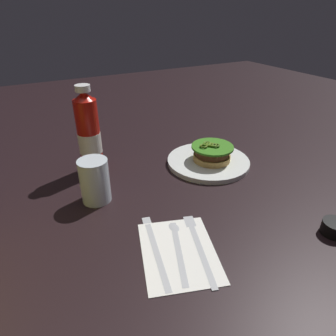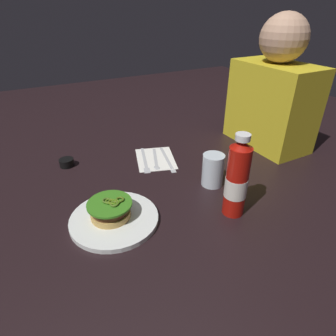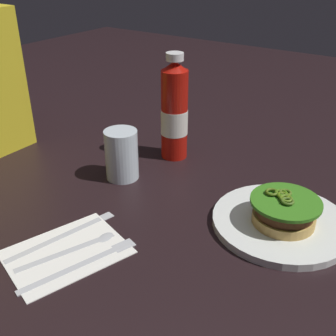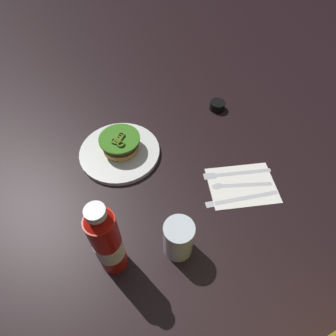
{
  "view_description": "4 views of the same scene",
  "coord_description": "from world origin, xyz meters",
  "px_view_note": "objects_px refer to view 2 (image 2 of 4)",
  "views": [
    {
      "loc": [
        -0.49,
        0.34,
        0.42
      ],
      "look_at": [
        0.08,
        0.03,
        0.06
      ],
      "focal_mm": 31.71,
      "sensor_mm": 36.0,
      "label": 1
    },
    {
      "loc": [
        0.75,
        -0.3,
        0.53
      ],
      "look_at": [
        0.06,
        0.07,
        0.07
      ],
      "focal_mm": 30.5,
      "sensor_mm": 36.0,
      "label": 2
    },
    {
      "loc": [
        -0.47,
        -0.33,
        0.45
      ],
      "look_at": [
        0.09,
        0.07,
        0.08
      ],
      "focal_mm": 44.57,
      "sensor_mm": 36.0,
      "label": 3
    },
    {
      "loc": [
        0.26,
        0.44,
        0.67
      ],
      "look_at": [
        0.06,
        0.03,
        0.09
      ],
      "focal_mm": 30.72,
      "sensor_mm": 36.0,
      "label": 4
    }
  ],
  "objects_px": {
    "burger_sandwich": "(110,209)",
    "diner_person": "(274,93)",
    "ketchup_bottle": "(237,180)",
    "dinner_plate": "(114,219)",
    "butter_knife": "(168,160)",
    "condiment_cup": "(67,163)",
    "water_glass": "(213,170)",
    "spoon_utensil": "(156,161)",
    "napkin": "(155,159)",
    "fork_utensil": "(145,161)"
  },
  "relations": [
    {
      "from": "condiment_cup",
      "to": "butter_knife",
      "type": "relative_size",
      "value": 0.26
    },
    {
      "from": "fork_utensil",
      "to": "ketchup_bottle",
      "type": "bearing_deg",
      "value": 14.31
    },
    {
      "from": "fork_utensil",
      "to": "butter_knife",
      "type": "height_order",
      "value": "same"
    },
    {
      "from": "napkin",
      "to": "spoon_utensil",
      "type": "distance_m",
      "value": 0.03
    },
    {
      "from": "condiment_cup",
      "to": "diner_person",
      "type": "distance_m",
      "value": 0.84
    },
    {
      "from": "napkin",
      "to": "fork_utensil",
      "type": "distance_m",
      "value": 0.05
    },
    {
      "from": "burger_sandwich",
      "to": "napkin",
      "type": "xyz_separation_m",
      "value": [
        -0.26,
        0.27,
        -0.04
      ]
    },
    {
      "from": "burger_sandwich",
      "to": "spoon_utensil",
      "type": "distance_m",
      "value": 0.35
    },
    {
      "from": "butter_knife",
      "to": "ketchup_bottle",
      "type": "bearing_deg",
      "value": 3.09
    },
    {
      "from": "condiment_cup",
      "to": "butter_knife",
      "type": "distance_m",
      "value": 0.38
    },
    {
      "from": "burger_sandwich",
      "to": "ketchup_bottle",
      "type": "height_order",
      "value": "ketchup_bottle"
    },
    {
      "from": "burger_sandwich",
      "to": "ketchup_bottle",
      "type": "relative_size",
      "value": 0.5
    },
    {
      "from": "water_glass",
      "to": "napkin",
      "type": "bearing_deg",
      "value": -160.51
    },
    {
      "from": "condiment_cup",
      "to": "napkin",
      "type": "height_order",
      "value": "condiment_cup"
    },
    {
      "from": "fork_utensil",
      "to": "butter_knife",
      "type": "bearing_deg",
      "value": 67.52
    },
    {
      "from": "burger_sandwich",
      "to": "condiment_cup",
      "type": "height_order",
      "value": "burger_sandwich"
    },
    {
      "from": "napkin",
      "to": "spoon_utensil",
      "type": "relative_size",
      "value": 1.12
    },
    {
      "from": "water_glass",
      "to": "condiment_cup",
      "type": "bearing_deg",
      "value": -131.53
    },
    {
      "from": "condiment_cup",
      "to": "butter_knife",
      "type": "height_order",
      "value": "condiment_cup"
    },
    {
      "from": "dinner_plate",
      "to": "diner_person",
      "type": "relative_size",
      "value": 0.49
    },
    {
      "from": "diner_person",
      "to": "butter_knife",
      "type": "bearing_deg",
      "value": -96.93
    },
    {
      "from": "burger_sandwich",
      "to": "diner_person",
      "type": "height_order",
      "value": "diner_person"
    },
    {
      "from": "condiment_cup",
      "to": "spoon_utensil",
      "type": "height_order",
      "value": "condiment_cup"
    },
    {
      "from": "butter_knife",
      "to": "dinner_plate",
      "type": "bearing_deg",
      "value": -51.61
    },
    {
      "from": "condiment_cup",
      "to": "diner_person",
      "type": "height_order",
      "value": "diner_person"
    },
    {
      "from": "ketchup_bottle",
      "to": "spoon_utensil",
      "type": "height_order",
      "value": "ketchup_bottle"
    },
    {
      "from": "napkin",
      "to": "butter_knife",
      "type": "xyz_separation_m",
      "value": [
        0.04,
        0.03,
        0.0
      ]
    },
    {
      "from": "ketchup_bottle",
      "to": "spoon_utensil",
      "type": "relative_size",
      "value": 1.46
    },
    {
      "from": "diner_person",
      "to": "dinner_plate",
      "type": "bearing_deg",
      "value": -76.38
    },
    {
      "from": "dinner_plate",
      "to": "burger_sandwich",
      "type": "xyz_separation_m",
      "value": [
        -0.01,
        -0.01,
        0.03
      ]
    },
    {
      "from": "butter_knife",
      "to": "diner_person",
      "type": "bearing_deg",
      "value": 83.07
    },
    {
      "from": "burger_sandwich",
      "to": "water_glass",
      "type": "xyz_separation_m",
      "value": [
        -0.02,
        0.35,
        0.02
      ]
    },
    {
      "from": "fork_utensil",
      "to": "spoon_utensil",
      "type": "distance_m",
      "value": 0.04
    },
    {
      "from": "fork_utensil",
      "to": "spoon_utensil",
      "type": "bearing_deg",
      "value": 60.04
    },
    {
      "from": "ketchup_bottle",
      "to": "diner_person",
      "type": "relative_size",
      "value": 0.49
    },
    {
      "from": "burger_sandwich",
      "to": "fork_utensil",
      "type": "relative_size",
      "value": 0.63
    },
    {
      "from": "burger_sandwich",
      "to": "water_glass",
      "type": "height_order",
      "value": "water_glass"
    },
    {
      "from": "dinner_plate",
      "to": "burger_sandwich",
      "type": "relative_size",
      "value": 1.99
    },
    {
      "from": "burger_sandwich",
      "to": "diner_person",
      "type": "bearing_deg",
      "value": 102.98
    },
    {
      "from": "water_glass",
      "to": "napkin",
      "type": "relative_size",
      "value": 0.58
    },
    {
      "from": "condiment_cup",
      "to": "napkin",
      "type": "bearing_deg",
      "value": 71.07
    },
    {
      "from": "burger_sandwich",
      "to": "spoon_utensil",
      "type": "bearing_deg",
      "value": 132.99
    },
    {
      "from": "dinner_plate",
      "to": "butter_knife",
      "type": "distance_m",
      "value": 0.38
    },
    {
      "from": "dinner_plate",
      "to": "water_glass",
      "type": "height_order",
      "value": "water_glass"
    },
    {
      "from": "condiment_cup",
      "to": "spoon_utensil",
      "type": "xyz_separation_m",
      "value": [
        0.13,
        0.3,
        -0.01
      ]
    },
    {
      "from": "burger_sandwich",
      "to": "napkin",
      "type": "bearing_deg",
      "value": 134.79
    },
    {
      "from": "diner_person",
      "to": "spoon_utensil",
      "type": "bearing_deg",
      "value": -97.75
    },
    {
      "from": "condiment_cup",
      "to": "fork_utensil",
      "type": "height_order",
      "value": "condiment_cup"
    },
    {
      "from": "ketchup_bottle",
      "to": "water_glass",
      "type": "relative_size",
      "value": 2.26
    },
    {
      "from": "condiment_cup",
      "to": "napkin",
      "type": "relative_size",
      "value": 0.28
    }
  ]
}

